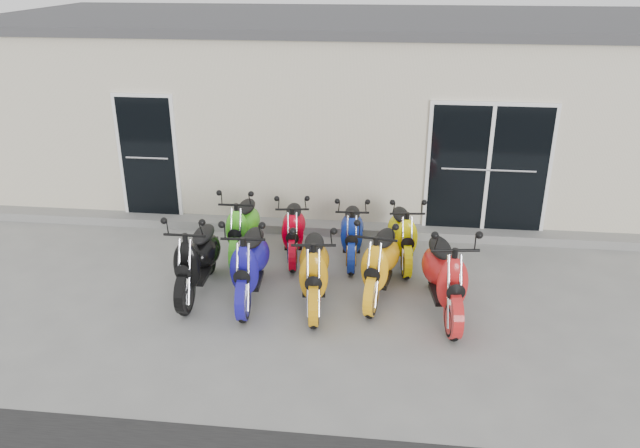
% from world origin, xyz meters
% --- Properties ---
extents(ground, '(80.00, 80.00, 0.00)m').
position_xyz_m(ground, '(0.00, 0.00, 0.00)').
color(ground, gray).
rests_on(ground, ground).
extents(building, '(14.00, 6.00, 3.20)m').
position_xyz_m(building, '(0.00, 5.20, 1.60)').
color(building, beige).
rests_on(building, ground).
extents(roof_cap, '(14.20, 6.20, 0.16)m').
position_xyz_m(roof_cap, '(0.00, 5.20, 3.28)').
color(roof_cap, '#3F3F42').
rests_on(roof_cap, building).
extents(front_step, '(14.00, 0.40, 0.15)m').
position_xyz_m(front_step, '(0.00, 2.02, 0.07)').
color(front_step, gray).
rests_on(front_step, ground).
extents(door_left, '(1.07, 0.08, 2.22)m').
position_xyz_m(door_left, '(-3.20, 2.17, 1.26)').
color(door_left, black).
rests_on(door_left, front_step).
extents(door_right, '(2.02, 0.08, 2.22)m').
position_xyz_m(door_right, '(2.60, 2.17, 1.26)').
color(door_right, black).
rests_on(door_right, front_step).
extents(scooter_front_black, '(0.66, 1.79, 1.32)m').
position_xyz_m(scooter_front_black, '(-1.63, -0.30, 0.66)').
color(scooter_front_black, black).
rests_on(scooter_front_black, ground).
extents(scooter_front_blue, '(0.77, 1.85, 1.34)m').
position_xyz_m(scooter_front_blue, '(-0.86, -0.37, 0.67)').
color(scooter_front_blue, '#18138C').
rests_on(scooter_front_blue, ground).
extents(scooter_front_orange_a, '(0.85, 1.85, 1.32)m').
position_xyz_m(scooter_front_orange_a, '(0.04, -0.42, 0.66)').
color(scooter_front_orange_a, orange).
rests_on(scooter_front_orange_a, ground).
extents(scooter_front_orange_b, '(0.90, 1.84, 1.30)m').
position_xyz_m(scooter_front_orange_b, '(0.92, -0.10, 0.65)').
color(scooter_front_orange_b, '#FFAF13').
rests_on(scooter_front_orange_b, ground).
extents(scooter_front_red, '(0.92, 1.95, 1.39)m').
position_xyz_m(scooter_front_red, '(1.77, -0.46, 0.69)').
color(scooter_front_red, red).
rests_on(scooter_front_red, ground).
extents(scooter_back_green, '(0.67, 1.71, 1.25)m').
position_xyz_m(scooter_back_green, '(-1.27, 0.96, 0.62)').
color(scooter_back_green, '#4CCF23').
rests_on(scooter_back_green, ground).
extents(scooter_back_red, '(0.77, 1.64, 1.17)m').
position_xyz_m(scooter_back_red, '(-0.47, 1.01, 0.58)').
color(scooter_back_red, red).
rests_on(scooter_back_red, ground).
extents(scooter_back_blue, '(0.65, 1.60, 1.16)m').
position_xyz_m(scooter_back_blue, '(0.45, 1.02, 0.58)').
color(scooter_back_blue, '#0F289D').
rests_on(scooter_back_blue, ground).
extents(scooter_back_yellow, '(0.77, 1.67, 1.19)m').
position_xyz_m(scooter_back_yellow, '(1.24, 0.99, 0.60)').
color(scooter_back_yellow, '#F9EB04').
rests_on(scooter_back_yellow, ground).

